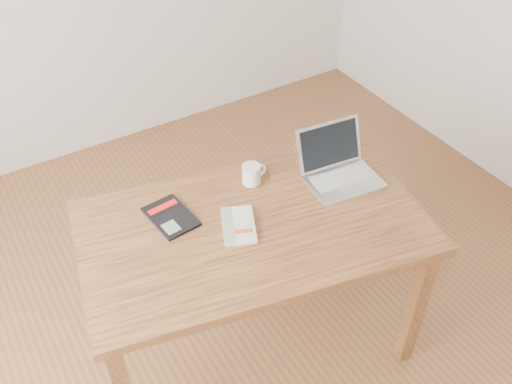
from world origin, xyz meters
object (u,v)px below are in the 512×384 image
desk (253,240)px  white_guidebook (239,225)px  black_guidebook (171,217)px  laptop (339,168)px  coffee_mug (252,174)px

desk → white_guidebook: bearing=173.2°
black_guidebook → laptop: size_ratio=0.72×
laptop → black_guidebook: bearing=175.4°
laptop → white_guidebook: bearing=-168.8°
white_guidebook → black_guidebook: (-0.20, 0.18, -0.00)m
desk → black_guidebook: (-0.26, 0.20, 0.10)m
white_guidebook → coffee_mug: bearing=72.1°
desk → coffee_mug: coffee_mug is taller
white_guidebook → desk: bearing=5.8°
desk → white_guidebook: white_guidebook is taller
white_guidebook → laptop: (0.52, 0.05, 0.04)m
desk → laptop: bearing=19.1°
laptop → coffee_mug: 0.37m
desk → laptop: (0.47, 0.06, 0.13)m
laptop → coffee_mug: (-0.33, 0.16, -0.00)m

